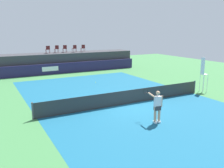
{
  "coord_description": "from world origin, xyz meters",
  "views": [
    {
      "loc": [
        -8.41,
        -13.38,
        4.9
      ],
      "look_at": [
        -0.13,
        2.0,
        1.0
      ],
      "focal_mm": 39.11,
      "sensor_mm": 36.0,
      "label": 1
    }
  ],
  "objects": [
    {
      "name": "spectator_chair_far_left",
      "position": [
        -1.5,
        15.16,
        2.69
      ],
      "size": [
        0.46,
        0.46,
        0.89
      ],
      "color": "#561919",
      "rests_on": "spectator_platform"
    },
    {
      "name": "tennis_player",
      "position": [
        -0.42,
        -3.61,
        0.96
      ],
      "size": [
        0.57,
        1.2,
        1.77
      ],
      "color": "white",
      "rests_on": "court_inner"
    },
    {
      "name": "spectator_chair_far_right",
      "position": [
        2.88,
        15.18,
        2.69
      ],
      "size": [
        0.46,
        0.46,
        0.89
      ],
      "color": "#561919",
      "rests_on": "spectator_platform"
    },
    {
      "name": "ground_plane",
      "position": [
        0.0,
        3.0,
        0.0
      ],
      "size": [
        48.0,
        48.0,
        0.0
      ],
      "primitive_type": "plane",
      "color": "#3D7A42"
    },
    {
      "name": "tennis_ball",
      "position": [
        0.9,
        7.15,
        0.04
      ],
      "size": [
        0.07,
        0.07,
        0.07
      ],
      "primitive_type": "sphere",
      "color": "#D8EA33",
      "rests_on": "court_inner"
    },
    {
      "name": "spectator_chair_left",
      "position": [
        -0.36,
        15.5,
        2.69
      ],
      "size": [
        0.45,
        0.45,
        0.89
      ],
      "color": "#561919",
      "rests_on": "spectator_platform"
    },
    {
      "name": "spectator_chair_center",
      "position": [
        0.62,
        15.45,
        2.69
      ],
      "size": [
        0.48,
        0.48,
        0.89
      ],
      "color": "#561919",
      "rests_on": "spectator_platform"
    },
    {
      "name": "spectator_chair_right",
      "position": [
        1.72,
        15.07,
        2.69
      ],
      "size": [
        0.46,
        0.46,
        0.89
      ],
      "color": "#561919",
      "rests_on": "spectator_platform"
    },
    {
      "name": "net_post_far",
      "position": [
        6.2,
        0.0,
        0.5
      ],
      "size": [
        0.1,
        0.1,
        1.0
      ],
      "primitive_type": "cylinder",
      "color": "#4C4C51",
      "rests_on": "ground"
    },
    {
      "name": "spectator_platform",
      "position": [
        0.0,
        15.3,
        1.1
      ],
      "size": [
        18.0,
        2.8,
        2.2
      ],
      "primitive_type": "cube",
      "color": "#38383D",
      "rests_on": "ground"
    },
    {
      "name": "tennis_net",
      "position": [
        0.0,
        0.0,
        0.47
      ],
      "size": [
        12.4,
        0.02,
        0.95
      ],
      "primitive_type": "cube",
      "color": "#2D2D2D",
      "rests_on": "ground"
    },
    {
      "name": "net_post_near",
      "position": [
        -6.2,
        0.0,
        0.5
      ],
      "size": [
        0.1,
        0.1,
        1.0
      ],
      "primitive_type": "cylinder",
      "color": "#4C4C51",
      "rests_on": "ground"
    },
    {
      "name": "sponsor_wall",
      "position": [
        -0.01,
        13.5,
        0.6
      ],
      "size": [
        18.0,
        0.22,
        1.2
      ],
      "color": "#231E4C",
      "rests_on": "ground"
    },
    {
      "name": "court_inner",
      "position": [
        0.0,
        0.0,
        0.0
      ],
      "size": [
        12.0,
        22.0,
        0.0
      ],
      "primitive_type": "cube",
      "color": "#16597A",
      "rests_on": "ground"
    },
    {
      "name": "umpire_chair",
      "position": [
        7.07,
        0.02,
        1.59
      ],
      "size": [
        0.51,
        0.51,
        2.76
      ],
      "color": "white",
      "rests_on": "ground"
    }
  ]
}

